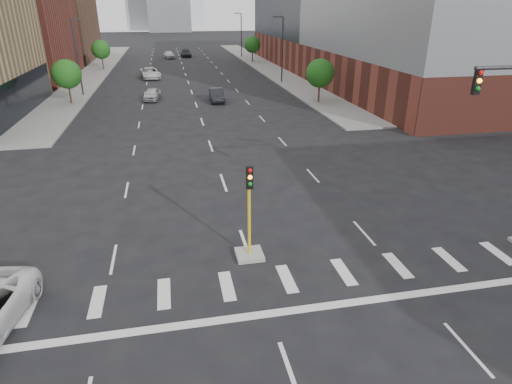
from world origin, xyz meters
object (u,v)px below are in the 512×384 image
object	(u,v)px
median_traffic_signal	(249,238)
car_far_left	(150,73)
car_distant	(169,55)
car_mid_right	(217,95)
car_deep_right	(186,53)
car_near_left	(152,94)

from	to	relation	value
median_traffic_signal	car_far_left	size ratio (longest dim) A/B	0.75
median_traffic_signal	car_distant	distance (m)	81.72
median_traffic_signal	car_mid_right	bearing A→B (deg)	85.79
median_traffic_signal	car_deep_right	distance (m)	83.98
median_traffic_signal	car_far_left	distance (m)	54.22
median_traffic_signal	car_distant	size ratio (longest dim) A/B	0.95
median_traffic_signal	car_mid_right	xyz separation A→B (m)	(2.53, 34.37, -0.23)
car_near_left	car_deep_right	bearing A→B (deg)	90.87
median_traffic_signal	car_near_left	distance (m)	37.06
car_mid_right	car_distant	world-z (taller)	car_distant
car_far_left	car_deep_right	xyz separation A→B (m)	(7.05, 30.03, -0.04)
car_far_left	car_distant	world-z (taller)	car_far_left
median_traffic_signal	car_near_left	xyz separation A→B (m)	(-4.94, 36.73, -0.27)
car_deep_right	car_distant	size ratio (longest dim) A/B	1.15
car_distant	car_near_left	bearing A→B (deg)	-101.67
car_near_left	median_traffic_signal	bearing A→B (deg)	-73.71
car_far_left	car_deep_right	bearing A→B (deg)	68.38
car_mid_right	car_distant	bearing A→B (deg)	97.62
car_near_left	car_deep_right	world-z (taller)	car_deep_right
car_near_left	car_distant	xyz separation A→B (m)	(2.72, 44.96, 0.09)
car_mid_right	car_near_left	bearing A→B (deg)	164.32
car_mid_right	car_deep_right	bearing A→B (deg)	93.08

